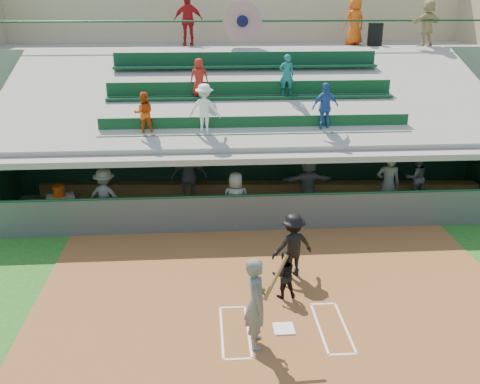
{
  "coord_description": "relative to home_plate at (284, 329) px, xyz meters",
  "views": [
    {
      "loc": [
        -1.57,
        -9.37,
        6.63
      ],
      "look_at": [
        -0.68,
        3.5,
        1.8
      ],
      "focal_mm": 40.0,
      "sensor_mm": 36.0,
      "label": 1
    }
  ],
  "objects": [
    {
      "name": "ground",
      "position": [
        0.0,
        0.0,
        -0.04
      ],
      "size": [
        100.0,
        100.0,
        0.0
      ],
      "primitive_type": "plane",
      "color": "#1F5919",
      "rests_on": "ground"
    },
    {
      "name": "dirt_slab",
      "position": [
        0.0,
        0.5,
        -0.03
      ],
      "size": [
        11.0,
        9.0,
        0.02
      ],
      "primitive_type": "cube",
      "color": "brown",
      "rests_on": "ground"
    },
    {
      "name": "home_plate",
      "position": [
        0.0,
        0.0,
        0.0
      ],
      "size": [
        0.43,
        0.43,
        0.03
      ],
      "primitive_type": "cube",
      "color": "white",
      "rests_on": "dirt_slab"
    },
    {
      "name": "batters_box_chalk",
      "position": [
        0.0,
        0.0,
        -0.01
      ],
      "size": [
        2.65,
        1.85,
        0.01
      ],
      "color": "white",
      "rests_on": "dirt_slab"
    },
    {
      "name": "dugout_floor",
      "position": [
        0.0,
        6.75,
        -0.02
      ],
      "size": [
        16.0,
        3.5,
        0.04
      ],
      "primitive_type": "cube",
      "color": "gray",
      "rests_on": "ground"
    },
    {
      "name": "concourse_slab",
      "position": [
        0.0,
        13.5,
        2.26
      ],
      "size": [
        20.0,
        3.0,
        4.6
      ],
      "primitive_type": "cube",
      "color": "gray",
      "rests_on": "ground"
    },
    {
      "name": "grandstand",
      "position": [
        -0.01,
        10.51,
        2.23
      ],
      "size": [
        20.4,
        10.4,
        7.8
      ],
      "color": "#4A4F4B",
      "rests_on": "ground"
    },
    {
      "name": "batter_at_plate",
      "position": [
        -0.63,
        -0.44,
        0.94
      ],
      "size": [
        0.86,
        0.77,
        1.95
      ],
      "color": "#51534F",
      "rests_on": "dirt_slab"
    },
    {
      "name": "catcher",
      "position": [
        0.17,
        1.28,
        0.56
      ],
      "size": [
        0.59,
        0.48,
        1.14
      ],
      "primitive_type": "imported",
      "rotation": [
        0.0,
        0.0,
        3.24
      ],
      "color": "black",
      "rests_on": "dirt_slab"
    },
    {
      "name": "home_umpire",
      "position": [
        0.53,
        2.27,
        0.81
      ],
      "size": [
        1.19,
        0.89,
        1.64
      ],
      "primitive_type": "imported",
      "rotation": [
        0.0,
        0.0,
        3.44
      ],
      "color": "black",
      "rests_on": "dirt_slab"
    },
    {
      "name": "dugout_bench",
      "position": [
        0.28,
        7.87,
        0.23
      ],
      "size": [
        15.01,
        1.47,
        0.45
      ],
      "primitive_type": "cube",
      "rotation": [
        0.0,
        0.0,
        -0.07
      ],
      "color": "olive",
      "rests_on": "dugout_floor"
    },
    {
      "name": "white_table",
      "position": [
        -6.03,
        6.32,
        0.36
      ],
      "size": [
        0.96,
        0.82,
        0.72
      ],
      "primitive_type": "cube",
      "rotation": [
        0.0,
        0.0,
        0.29
      ],
      "color": "white",
      "rests_on": "dugout_floor"
    },
    {
      "name": "water_cooler",
      "position": [
        -6.04,
        6.26,
        0.9
      ],
      "size": [
        0.35,
        0.35,
        0.35
      ],
      "primitive_type": "cylinder",
      "color": "#D5460C",
      "rests_on": "white_table"
    },
    {
      "name": "dugout_player_a",
      "position": [
        -4.55,
        5.72,
        0.88
      ],
      "size": [
        1.24,
        0.87,
        1.75
      ],
      "primitive_type": "imported",
      "rotation": [
        0.0,
        0.0,
        2.93
      ],
      "color": "#585A55",
      "rests_on": "dugout_floor"
    },
    {
      "name": "dugout_player_b",
      "position": [
        -2.08,
        7.09,
        0.99
      ],
      "size": [
        1.19,
        0.56,
        1.97
      ],
      "primitive_type": "imported",
      "rotation": [
        0.0,
        0.0,
        3.21
      ],
      "color": "#51544F",
      "rests_on": "dugout_floor"
    },
    {
      "name": "dugout_player_c",
      "position": [
        -0.68,
        5.23,
        0.86
      ],
      "size": [
        0.84,
        0.55,
        1.71
      ],
      "primitive_type": "imported",
      "rotation": [
        0.0,
        0.0,
        3.14
      ],
      "color": "#595C56",
      "rests_on": "dugout_floor"
    },
    {
      "name": "dugout_player_d",
      "position": [
        1.71,
        6.55,
        0.88
      ],
      "size": [
        1.64,
        0.59,
        1.75
      ],
      "primitive_type": "imported",
      "rotation": [
        0.0,
        0.0,
        3.19
      ],
      "color": "#585A55",
      "rests_on": "dugout_floor"
    },
    {
      "name": "dugout_player_e",
      "position": [
        4.1,
        5.91,
        1.0
      ],
      "size": [
        0.8,
        0.6,
        1.98
      ],
      "primitive_type": "imported",
      "rotation": [
        0.0,
        0.0,
        2.96
      ],
      "color": "#50534E",
      "rests_on": "dugout_floor"
    },
    {
      "name": "dugout_player_f",
      "position": [
        5.46,
        7.05,
        0.8
      ],
      "size": [
        0.85,
        0.7,
        1.6
      ],
      "primitive_type": "imported",
      "rotation": [
        0.0,
        0.0,
        3.27
      ],
      "color": "#62645F",
      "rests_on": "dugout_floor"
    },
    {
      "name": "trash_bin",
      "position": [
        5.41,
        12.58,
        5.01
      ],
      "size": [
        0.59,
        0.59,
        0.89
      ],
      "primitive_type": "cylinder",
      "color": "black",
      "rests_on": "concourse_slab"
    },
    {
      "name": "concourse_staff_a",
      "position": [
        -2.09,
        13.09,
        5.55
      ],
      "size": [
        1.2,
        0.61,
        1.97
      ],
      "primitive_type": "imported",
      "rotation": [
        0.0,
        0.0,
        3.25
      ],
      "color": "#B21419",
      "rests_on": "concourse_slab"
    },
    {
      "name": "concourse_staff_b",
      "position": [
        4.64,
        12.98,
        5.5
      ],
      "size": [
        1.05,
        0.86,
        1.86
      ],
      "primitive_type": "imported",
      "rotation": [
        0.0,
        0.0,
        3.47
      ],
      "color": "#E4500D",
      "rests_on": "concourse_slab"
    },
    {
      "name": "concourse_staff_c",
      "position": [
        7.36,
        12.22,
        5.46
      ],
      "size": [
        1.72,
        1.17,
        1.78
      ],
      "primitive_type": "imported",
      "rotation": [
        0.0,
        0.0,
        3.57
      ],
      "color": "tan",
      "rests_on": "concourse_slab"
    }
  ]
}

